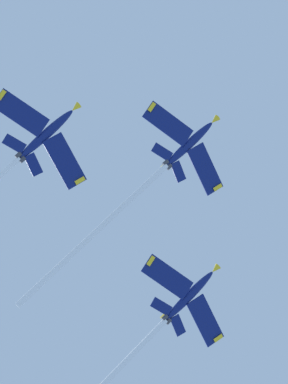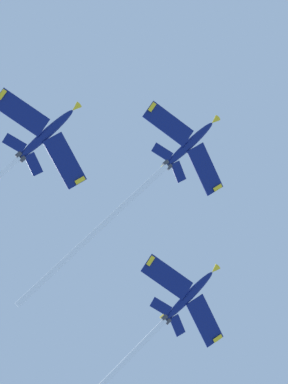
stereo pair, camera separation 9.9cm
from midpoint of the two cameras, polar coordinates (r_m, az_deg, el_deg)
jet_lead at (r=111.58m, az=0.55°, el=0.98°), size 44.08×19.97×21.44m
jet_left_wing at (r=112.40m, az=0.93°, el=-12.34°), size 42.63×19.98×19.97m
jet_right_wing at (r=106.02m, az=-10.94°, el=3.01°), size 37.74×20.04×17.48m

